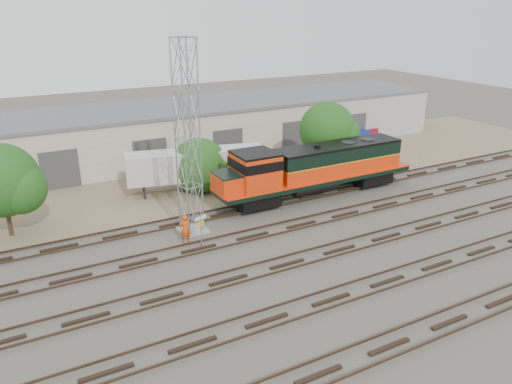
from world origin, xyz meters
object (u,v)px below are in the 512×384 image
signal_tower (188,143)px  semi_trailer (200,165)px  locomotive (313,168)px  worker (185,229)px

signal_tower → semi_trailer: bearing=63.4°
locomotive → worker: locomotive is taller
locomotive → semi_trailer: bearing=142.8°
locomotive → signal_tower: size_ratio=1.36×
locomotive → signal_tower: bearing=-171.9°
worker → signal_tower: bearing=-115.4°
locomotive → worker: size_ratio=9.01×
signal_tower → semi_trailer: 9.29m
locomotive → signal_tower: 12.14m
signal_tower → worker: (-1.03, -1.44, -5.43)m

